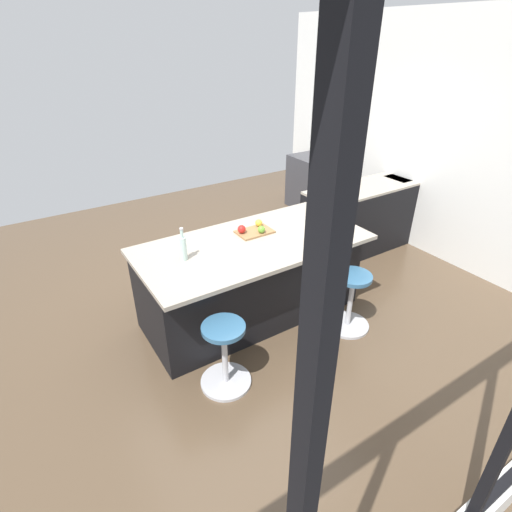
# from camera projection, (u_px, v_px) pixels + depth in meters

# --- Properties ---
(ground_plane) EXTENTS (7.66, 7.66, 0.00)m
(ground_plane) POSITION_uv_depth(u_px,v_px,m) (234.00, 306.00, 4.48)
(ground_plane) COLOR brown
(interior_partition_left) EXTENTS (0.12, 5.55, 2.96)m
(interior_partition_left) POSITION_uv_depth(u_px,v_px,m) (430.00, 139.00, 5.15)
(interior_partition_left) COLOR silver
(interior_partition_left) RESTS_ON ground_plane
(sink_cabinet) EXTENTS (2.55, 0.60, 1.19)m
(sink_cabinet) POSITION_uv_depth(u_px,v_px,m) (383.00, 211.00, 5.68)
(sink_cabinet) COLOR black
(sink_cabinet) RESTS_ON ground_plane
(oven_range) EXTENTS (0.60, 0.61, 0.88)m
(oven_range) POSITION_uv_depth(u_px,v_px,m) (310.00, 182.00, 6.88)
(oven_range) COLOR #38383D
(oven_range) RESTS_ON ground_plane
(kitchen_island) EXTENTS (2.27, 1.11, 0.88)m
(kitchen_island) POSITION_uv_depth(u_px,v_px,m) (251.00, 278.00, 4.16)
(kitchen_island) COLOR black
(kitchen_island) RESTS_ON ground_plane
(stool_by_window) EXTENTS (0.44, 0.44, 0.62)m
(stool_by_window) POSITION_uv_depth(u_px,v_px,m) (350.00, 303.00, 4.04)
(stool_by_window) COLOR #B7B7BC
(stool_by_window) RESTS_ON ground_plane
(stool_middle) EXTENTS (0.44, 0.44, 0.62)m
(stool_middle) POSITION_uv_depth(u_px,v_px,m) (225.00, 357.00, 3.36)
(stool_middle) COLOR #B7B7BC
(stool_middle) RESTS_ON ground_plane
(cutting_board) EXTENTS (0.36, 0.24, 0.02)m
(cutting_board) POSITION_uv_depth(u_px,v_px,m) (255.00, 232.00, 4.10)
(cutting_board) COLOR olive
(cutting_board) RESTS_ON kitchen_island
(apple_green) EXTENTS (0.07, 0.07, 0.07)m
(apple_green) POSITION_uv_depth(u_px,v_px,m) (261.00, 229.00, 4.04)
(apple_green) COLOR #609E2D
(apple_green) RESTS_ON cutting_board
(apple_red) EXTENTS (0.08, 0.08, 0.08)m
(apple_red) POSITION_uv_depth(u_px,v_px,m) (242.00, 229.00, 4.03)
(apple_red) COLOR red
(apple_red) RESTS_ON cutting_board
(apple_yellow) EXTENTS (0.07, 0.07, 0.07)m
(apple_yellow) POSITION_uv_depth(u_px,v_px,m) (259.00, 223.00, 4.18)
(apple_yellow) COLOR gold
(apple_yellow) RESTS_ON cutting_board
(water_bottle) EXTENTS (0.06, 0.06, 0.31)m
(water_bottle) POSITION_uv_depth(u_px,v_px,m) (183.00, 247.00, 3.56)
(water_bottle) COLOR silver
(water_bottle) RESTS_ON kitchen_island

